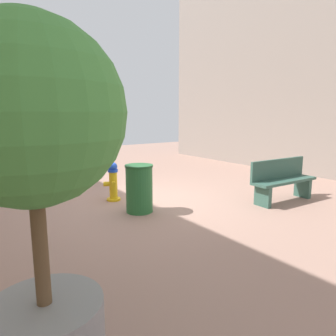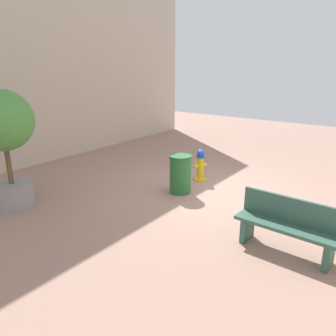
# 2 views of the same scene
# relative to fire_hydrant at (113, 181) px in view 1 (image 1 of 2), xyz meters

# --- Properties ---
(ground_plane) EXTENTS (23.40, 23.40, 0.00)m
(ground_plane) POSITION_rel_fire_hydrant_xyz_m (-0.66, 0.46, -0.44)
(ground_plane) COLOR #9E7A6B
(fire_hydrant) EXTENTS (0.38, 0.40, 0.89)m
(fire_hydrant) POSITION_rel_fire_hydrant_xyz_m (0.00, 0.00, 0.00)
(fire_hydrant) COLOR gold
(fire_hydrant) RESTS_ON ground_plane
(bench_near) EXTENTS (1.76, 0.53, 0.95)m
(bench_near) POSITION_rel_fire_hydrant_xyz_m (-3.10, 2.25, 0.06)
(bench_near) COLOR #33594C
(bench_near) RESTS_ON ground_plane
(planter_tree) EXTENTS (1.31, 1.31, 2.62)m
(planter_tree) POSITION_rel_fire_hydrant_xyz_m (2.48, 4.03, 1.25)
(planter_tree) COLOR gray
(planter_tree) RESTS_ON ground_plane
(trash_bin) EXTENTS (0.56, 0.56, 0.96)m
(trash_bin) POSITION_rel_fire_hydrant_xyz_m (-0.07, 1.07, 0.04)
(trash_bin) COLOR #266633
(trash_bin) RESTS_ON ground_plane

